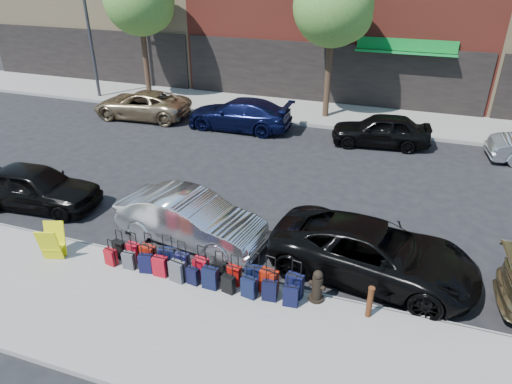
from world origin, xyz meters
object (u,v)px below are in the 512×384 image
at_px(car_far_0, 142,105).
at_px(tree_center, 336,9).
at_px(fire_hydrant, 317,286).
at_px(display_rack, 52,242).
at_px(car_near_2, 373,252).
at_px(car_far_2, 381,130).
at_px(car_near_1, 191,219).
at_px(car_far_1, 239,114).
at_px(tree_left, 142,2).
at_px(bollard, 370,302).
at_px(suitcase_front_5, 201,268).
at_px(streetlight, 90,16).
at_px(car_near_0, 35,187).

bearing_deg(car_far_0, tree_center, 103.65).
bearing_deg(fire_hydrant, tree_center, 119.82).
height_order(display_rack, car_near_2, car_near_2).
height_order(tree_center, car_far_2, tree_center).
bearing_deg(display_rack, car_near_1, 17.75).
relative_size(fire_hydrant, car_far_1, 0.17).
distance_m(tree_left, car_far_0, 5.70).
bearing_deg(car_far_0, fire_hydrant, 42.29).
distance_m(bollard, car_far_1, 13.75).
xyz_separation_m(tree_center, car_far_2, (2.92, -2.91, -4.68)).
bearing_deg(suitcase_front_5, bollard, 6.54).
relative_size(fire_hydrant, car_far_0, 0.17).
relative_size(tree_center, streetlight, 0.91).
bearing_deg(fire_hydrant, display_rack, -154.89).
distance_m(bollard, car_near_1, 5.73).
xyz_separation_m(car_near_2, car_far_0, (-12.93, 9.62, -0.05)).
bearing_deg(bollard, car_far_1, 123.59).
distance_m(tree_left, car_near_2, 19.49).
bearing_deg(suitcase_front_5, display_rack, -165.96).
distance_m(tree_center, fire_hydrant, 15.21).
xyz_separation_m(tree_left, car_far_2, (13.42, -2.91, -4.68)).
distance_m(tree_left, streetlight, 3.11).
distance_m(streetlight, display_rack, 17.03).
xyz_separation_m(streetlight, car_far_0, (4.13, -2.28, -3.96)).
bearing_deg(car_far_2, car_near_0, -55.00).
distance_m(streetlight, car_near_0, 13.66).
distance_m(suitcase_front_5, car_far_1, 11.88).
distance_m(tree_center, bollard, 15.62).
bearing_deg(car_far_2, car_far_1, -96.94).
height_order(bollard, car_far_0, car_far_0).
bearing_deg(fire_hydrant, tree_left, 152.36).
bearing_deg(car_far_1, car_far_0, -89.74).
xyz_separation_m(tree_left, fire_hydrant, (12.97, -14.20, -4.86)).
relative_size(display_rack, car_far_2, 0.24).
xyz_separation_m(bollard, car_near_1, (-5.46, 1.73, 0.18)).
distance_m(streetlight, car_near_1, 17.20).
height_order(tree_left, display_rack, tree_left).
bearing_deg(tree_center, bollard, -75.36).
distance_m(streetlight, bollard, 22.35).
relative_size(tree_center, display_rack, 7.14).
relative_size(bollard, car_far_0, 0.17).
bearing_deg(fire_hydrant, car_far_2, 107.68).
xyz_separation_m(suitcase_front_5, display_rack, (-4.28, -0.53, 0.20)).
distance_m(suitcase_front_5, car_far_2, 11.96).
height_order(suitcase_front_5, car_near_0, car_near_0).
bearing_deg(fire_hydrant, car_near_0, -170.00).
distance_m(car_near_2, car_far_2, 9.72).
bearing_deg(bollard, car_near_2, 94.40).
xyz_separation_m(tree_left, bollard, (14.26, -14.38, -4.83)).
distance_m(car_near_1, car_near_2, 5.32).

